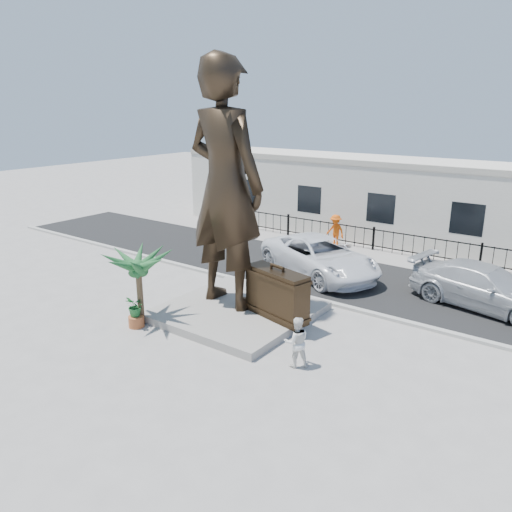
{
  "coord_description": "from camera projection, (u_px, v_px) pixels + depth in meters",
  "views": [
    {
      "loc": [
        10.33,
        -12.09,
        7.6
      ],
      "look_at": [
        0.0,
        2.0,
        2.3
      ],
      "focal_mm": 35.0,
      "sensor_mm": 36.0,
      "label": 1
    }
  ],
  "objects": [
    {
      "name": "building",
      "position": [
        404.0,
        199.0,
        29.87
      ],
      "size": [
        28.0,
        7.0,
        4.4
      ],
      "primitive_type": "cube",
      "color": "silver",
      "rests_on": "ground"
    },
    {
      "name": "shrub",
      "position": [
        135.0,
        306.0,
        17.62
      ],
      "size": [
        0.85,
        0.8,
        0.76
      ],
      "primitive_type": "imported",
      "rotation": [
        0.0,
        0.0,
        -0.39
      ],
      "color": "#20642A",
      "rests_on": "planter"
    },
    {
      "name": "fence",
      "position": [
        373.0,
        239.0,
        27.09
      ],
      "size": [
        22.0,
        0.1,
        1.2
      ],
      "primitive_type": "cube",
      "color": "black",
      "rests_on": "ground"
    },
    {
      "name": "plinth",
      "position": [
        237.0,
        311.0,
        18.78
      ],
      "size": [
        5.2,
        5.2,
        0.3
      ],
      "primitive_type": "cube",
      "color": "gray",
      "rests_on": "ground"
    },
    {
      "name": "planter",
      "position": [
        136.0,
        321.0,
        17.79
      ],
      "size": [
        0.56,
        0.56,
        0.4
      ],
      "primitive_type": "cylinder",
      "color": "#A1532A",
      "rests_on": "ground"
    },
    {
      "name": "car_white",
      "position": [
        320.0,
        257.0,
        23.02
      ],
      "size": [
        7.01,
        5.21,
        1.77
      ],
      "primitive_type": "imported",
      "rotation": [
        0.0,
        0.0,
        1.16
      ],
      "color": "white",
      "rests_on": "street"
    },
    {
      "name": "ground",
      "position": [
        222.0,
        332.0,
        17.39
      ],
      "size": [
        100.0,
        100.0,
        0.0
      ],
      "primitive_type": "plane",
      "color": "#9E9991",
      "rests_on": "ground"
    },
    {
      "name": "car_silver",
      "position": [
        485.0,
        287.0,
        19.3
      ],
      "size": [
        6.07,
        3.37,
        1.66
      ],
      "primitive_type": "imported",
      "rotation": [
        0.0,
        0.0,
        1.38
      ],
      "color": "#AFB1B3",
      "rests_on": "street"
    },
    {
      "name": "tourist",
      "position": [
        296.0,
        342.0,
        14.94
      ],
      "size": [
        0.98,
        0.97,
        1.59
      ],
      "primitive_type": "imported",
      "rotation": [
        0.0,
        0.0,
        3.9
      ],
      "color": "white",
      "rests_on": "ground"
    },
    {
      "name": "worker",
      "position": [
        335.0,
        231.0,
        27.64
      ],
      "size": [
        1.29,
        0.91,
        1.81
      ],
      "primitive_type": "imported",
      "rotation": [
        0.0,
        0.0,
        -0.22
      ],
      "color": "#DF520B",
      "rests_on": "far_sidewalk"
    },
    {
      "name": "palm_tree",
      "position": [
        142.0,
        324.0,
        18.08
      ],
      "size": [
        1.8,
        1.8,
        3.2
      ],
      "primitive_type": null,
      "color": "#1D5226",
      "rests_on": "ground"
    },
    {
      "name": "street",
      "position": [
        331.0,
        273.0,
        23.56
      ],
      "size": [
        40.0,
        7.0,
        0.01
      ],
      "primitive_type": "cube",
      "color": "black",
      "rests_on": "ground"
    },
    {
      "name": "far_sidewalk",
      "position": [
        366.0,
        253.0,
        26.64
      ],
      "size": [
        40.0,
        2.5,
        0.02
      ],
      "primitive_type": "cube",
      "color": "#9E9991",
      "rests_on": "ground"
    },
    {
      "name": "statue",
      "position": [
        226.0,
        185.0,
        18.0
      ],
      "size": [
        3.44,
        2.39,
        9.03
      ],
      "primitive_type": "imported",
      "rotation": [
        0.0,
        0.0,
        3.07
      ],
      "color": "black",
      "rests_on": "plinth"
    },
    {
      "name": "curb",
      "position": [
        291.0,
        293.0,
        20.84
      ],
      "size": [
        40.0,
        0.25,
        0.12
      ],
      "primitive_type": "cube",
      "color": "#A5A399",
      "rests_on": "ground"
    },
    {
      "name": "suitcase",
      "position": [
        277.0,
        294.0,
        17.68
      ],
      "size": [
        2.63,
        1.36,
        1.77
      ],
      "primitive_type": "cube",
      "rotation": [
        0.0,
        0.0,
        -0.24
      ],
      "color": "black",
      "rests_on": "plinth"
    }
  ]
}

